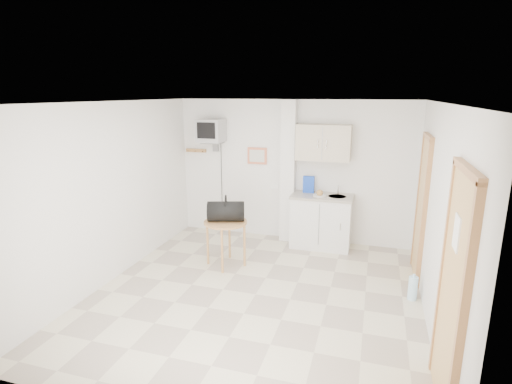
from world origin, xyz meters
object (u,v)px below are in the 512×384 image
(duffel_bag, at_px, (226,211))
(water_bottle, at_px, (413,288))
(crt_television, at_px, (211,131))
(round_table, at_px, (226,227))

(duffel_bag, xyz_separation_m, water_bottle, (2.69, -0.32, -0.71))
(crt_television, relative_size, duffel_bag, 3.48)
(crt_television, distance_m, duffel_bag, 1.80)
(water_bottle, bearing_deg, duffel_bag, 173.29)
(crt_television, bearing_deg, duffel_bag, -59.14)
(round_table, relative_size, duffel_bag, 1.16)
(round_table, distance_m, water_bottle, 2.75)
(water_bottle, bearing_deg, round_table, 173.66)
(round_table, height_order, water_bottle, round_table)
(round_table, distance_m, duffel_bag, 0.25)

